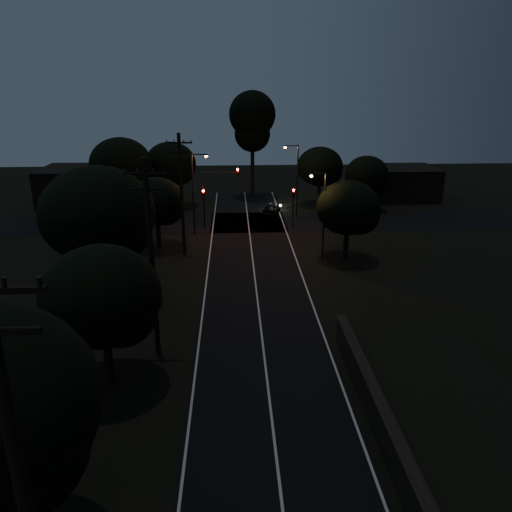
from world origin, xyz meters
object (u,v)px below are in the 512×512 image
signal_right (293,200)px  streetlight_a (195,188)px  signal_left (204,201)px  car (272,208)px  utility_pole_near (26,510)px  streetlight_b (296,176)px  streetlight_c (322,210)px  utility_pole_far (182,193)px  signal_mast (220,187)px  utility_pole_mid (151,257)px  tall_pine (252,121)px

signal_right → streetlight_a: bearing=-168.7°
streetlight_a → signal_left: bearing=70.4°
streetlight_a → car: size_ratio=2.20×
utility_pole_near → streetlight_b: 47.40m
streetlight_a → streetlight_c: streetlight_a is taller
utility_pole_far → signal_mast: size_ratio=1.68×
signal_mast → streetlight_c: size_ratio=0.83×
utility_pole_far → car: 16.85m
utility_pole_far → signal_mast: bearing=68.9°
signal_right → signal_mast: (-7.51, 0.00, 1.50)m
signal_left → streetlight_a: (-0.71, -1.99, 1.80)m
utility_pole_mid → streetlight_c: size_ratio=1.47×
signal_left → streetlight_a: 2.77m
utility_pole_mid → signal_mast: (3.09, 24.99, -1.40)m
utility_pole_mid → signal_right: 27.30m
streetlight_a → streetlight_b: bearing=29.5°
utility_pole_mid → streetlight_c: utility_pole_mid is taller
utility_pole_mid → streetlight_b: (11.31, 29.00, -1.10)m
utility_pole_mid → streetlight_c: 19.15m
signal_mast → streetlight_a: streetlight_a is taller
utility_pole_mid → streetlight_b: size_ratio=1.38×
signal_left → streetlight_c: (10.43, -9.99, 1.51)m
utility_pole_near → tall_pine: 57.53m
utility_pole_mid → tall_pine: size_ratio=0.82×
signal_mast → streetlight_a: size_ratio=0.78×
streetlight_a → utility_pole_mid: bearing=-91.7°
signal_left → car: signal_left is taller
signal_mast → streetlight_b: size_ratio=0.78×
tall_pine → streetlight_b: bearing=-68.6°
signal_left → streetlight_b: size_ratio=0.51×
signal_left → streetlight_c: bearing=-43.8°
signal_mast → streetlight_c: bearing=-48.8°
streetlight_c → signal_mast: bearing=131.2°
car → utility_pole_mid: bearing=93.4°
utility_pole_near → streetlight_a: (0.69, 40.00, -1.61)m
streetlight_a → streetlight_c: (11.14, -8.00, -0.29)m
streetlight_b → streetlight_c: bearing=-87.9°
utility_pole_far → signal_left: (1.40, 7.99, -2.65)m
streetlight_a → streetlight_b: 12.19m
signal_left → streetlight_b: 10.84m
tall_pine → streetlight_c: 26.01m
utility_pole_mid → utility_pole_far: utility_pole_mid is taller
tall_pine → signal_right: (3.60, -15.01, -6.82)m
signal_right → streetlight_c: size_ratio=0.55×
signal_mast → car: size_ratio=1.72×
streetlight_a → car: (8.12, 7.51, -4.02)m
tall_pine → signal_left: size_ratio=3.27×
signal_mast → utility_pole_near: bearing=-94.2°
car → utility_pole_far: bearing=76.4°
streetlight_c → streetlight_b: bearing=92.1°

